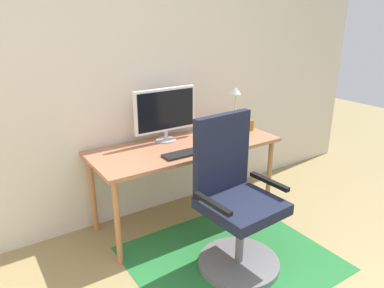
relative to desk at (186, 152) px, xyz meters
The scene contains 10 objects.
wall_back 0.92m from the desk, 142.39° to the left, with size 6.00×0.10×2.60m, color beige.
area_rug 0.94m from the desk, 92.89° to the right, with size 1.43×1.26×0.01m, color #226C31.
desk is the anchor object (origin of this frame).
monitor 0.39m from the desk, 115.56° to the left, with size 0.58×0.18×0.46m.
keyboard 0.23m from the desk, 116.78° to the right, with size 0.43×0.13×0.02m, color black.
computer_mouse 0.29m from the desk, 49.84° to the right, with size 0.06×0.10×0.03m, color white.
coffee_cup 0.74m from the desk, ahead, with size 0.08×0.08×0.10m, color #975E1B.
cell_phone 0.54m from the desk, 10.96° to the left, with size 0.07×0.14×0.01m, color black.
desk_lamp 0.61m from the desk, ahead, with size 0.11×0.11×0.45m.
office_chair 0.75m from the desk, 93.07° to the right, with size 0.60×0.60×1.12m.
Camera 1 is at (-1.04, -0.66, 1.77)m, focal length 33.98 mm.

